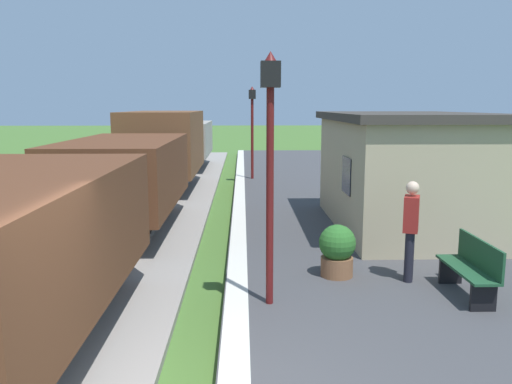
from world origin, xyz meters
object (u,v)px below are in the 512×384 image
object	(u,v)px
bench_near_hut	(471,267)
lamp_post_near	(270,134)
bench_down_platform	(353,183)
freight_train	(150,161)
lamp_post_far	(252,115)
potted_planter	(337,250)
station_hut	(404,170)
person_waiting	(411,227)

from	to	relation	value
bench_near_hut	lamp_post_near	xyz separation A→B (m)	(-3.15, -0.21, 2.08)
bench_down_platform	freight_train	bearing A→B (deg)	-178.65
lamp_post_far	bench_near_hut	bearing A→B (deg)	-76.73
potted_planter	lamp_post_near	xyz separation A→B (m)	(-1.24, -1.24, 2.08)
bench_down_platform	station_hut	bearing A→B (deg)	-85.09
lamp_post_near	lamp_post_far	size ratio (longest dim) A/B	1.00
bench_near_hut	lamp_post_near	distance (m)	3.78
bench_near_hut	bench_down_platform	world-z (taller)	same
freight_train	lamp_post_far	distance (m)	5.91
station_hut	potted_planter	size ratio (longest dim) A/B	6.33
lamp_post_near	bench_down_platform	bearing A→B (deg)	70.70
freight_train	lamp_post_far	world-z (taller)	lamp_post_far
potted_planter	station_hut	bearing A→B (deg)	58.44
bench_down_platform	lamp_post_far	bearing A→B (deg)	124.60
station_hut	bench_down_platform	distance (m)	4.20
station_hut	bench_down_platform	world-z (taller)	station_hut
bench_down_platform	person_waiting	distance (m)	8.06
freight_train	bench_near_hut	bearing A→B (deg)	-53.25
bench_down_platform	person_waiting	world-z (taller)	person_waiting
person_waiting	potted_planter	world-z (taller)	person_waiting
bench_down_platform	potted_planter	size ratio (longest dim) A/B	1.64
freight_train	potted_planter	xyz separation A→B (m)	(4.54, -7.61, -0.76)
station_hut	bench_down_platform	size ratio (longest dim) A/B	3.87
station_hut	lamp_post_near	distance (m)	6.14
bench_near_hut	lamp_post_far	world-z (taller)	lamp_post_far
freight_train	lamp_post_far	xyz separation A→B (m)	(3.30, 4.72, 1.32)
bench_near_hut	lamp_post_far	xyz separation A→B (m)	(-3.15, 13.35, 2.08)
potted_planter	lamp_post_near	distance (m)	2.72
bench_down_platform	potted_planter	xyz separation A→B (m)	(-1.91, -7.76, 0.00)
lamp_post_near	station_hut	bearing A→B (deg)	54.53
freight_train	lamp_post_near	xyz separation A→B (m)	(3.30, -8.84, 1.32)
freight_train	bench_near_hut	world-z (taller)	freight_train
person_waiting	potted_planter	size ratio (longest dim) A/B	1.87
bench_near_hut	lamp_post_far	size ratio (longest dim) A/B	0.41
potted_planter	lamp_post_far	xyz separation A→B (m)	(-1.24, 12.32, 2.08)
lamp_post_near	person_waiting	bearing A→B (deg)	21.95
person_waiting	lamp_post_near	xyz separation A→B (m)	(-2.42, -0.98, 1.62)
bench_down_platform	person_waiting	size ratio (longest dim) A/B	0.88
freight_train	bench_near_hut	xyz separation A→B (m)	(6.45, -8.64, -0.76)
potted_planter	lamp_post_far	bearing A→B (deg)	95.76
bench_near_hut	person_waiting	xyz separation A→B (m)	(-0.73, 0.77, 0.46)
potted_planter	lamp_post_near	bearing A→B (deg)	-135.14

